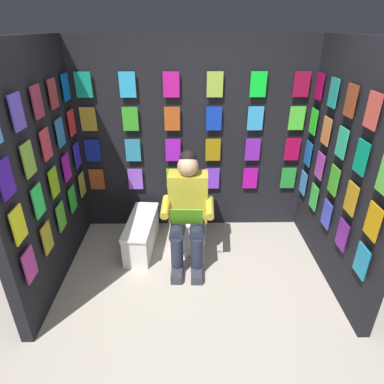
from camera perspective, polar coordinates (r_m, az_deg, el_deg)
ground_plane at (r=2.92m, az=0.87°, el=-24.18°), size 30.00×30.00×0.00m
display_wall_back at (r=3.84m, az=0.15°, el=9.15°), size 2.72×0.14×2.21m
display_wall_left at (r=3.29m, az=24.94°, el=3.49°), size 0.14×1.77×2.21m
display_wall_right at (r=3.23m, az=-24.42°, el=3.19°), size 0.14×1.77×2.21m
toilet at (r=3.70m, az=-0.59°, el=-4.92°), size 0.41×0.56×0.77m
person_reading at (r=3.36m, az=-0.73°, el=-2.99°), size 0.54×0.69×1.19m
comic_longbox_near at (r=3.77m, az=-8.70°, el=-7.12°), size 0.34×0.83×0.37m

